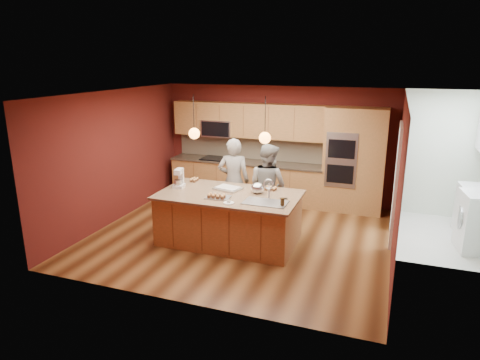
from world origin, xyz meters
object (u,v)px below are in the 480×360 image
at_px(island, 230,218).
at_px(mixing_bowl, 258,188).
at_px(person_left, 234,181).
at_px(stand_mixer, 179,179).
at_px(person_right, 268,186).

relative_size(island, mixing_bowl, 10.32).
relative_size(person_left, mixing_bowl, 7.22).
distance_m(island, stand_mixer, 1.22).
bearing_deg(island, person_right, 65.57).
height_order(person_right, stand_mixer, person_right).
bearing_deg(mixing_bowl, person_left, 134.75).
height_order(island, stand_mixer, island).
bearing_deg(mixing_bowl, person_right, 91.90).
height_order(person_left, mixing_bowl, person_left).
bearing_deg(stand_mixer, island, -13.54).
bearing_deg(person_right, mixing_bowl, 116.79).
bearing_deg(island, mixing_bowl, 24.31).
height_order(island, person_left, person_left).
xyz_separation_m(island, person_left, (-0.29, 0.97, 0.41)).
distance_m(island, person_right, 1.13).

